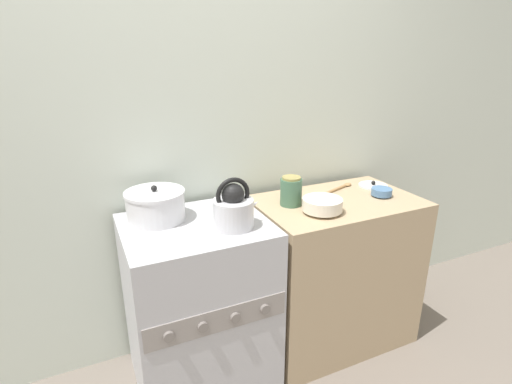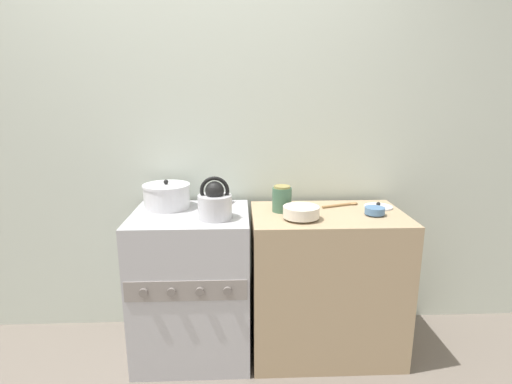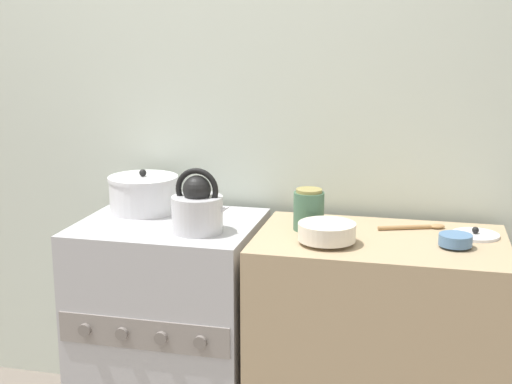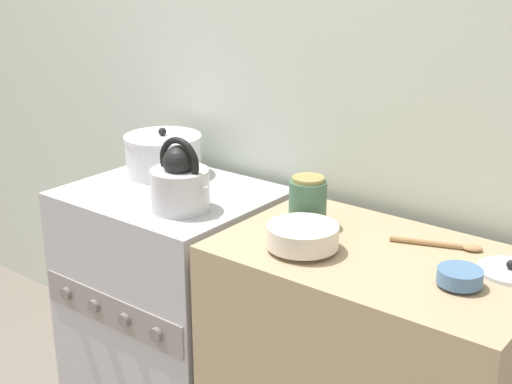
% 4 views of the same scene
% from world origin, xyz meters
% --- Properties ---
extents(wall_back, '(7.00, 0.06, 2.50)m').
position_xyz_m(wall_back, '(0.00, 0.62, 1.25)').
color(wall_back, silver).
rests_on(wall_back, ground_plane).
extents(stove, '(0.65, 0.58, 0.86)m').
position_xyz_m(stove, '(0.00, 0.28, 0.43)').
color(stove, '#B2B2B7').
rests_on(stove, ground_plane).
extents(counter, '(0.86, 0.54, 0.85)m').
position_xyz_m(counter, '(0.77, 0.27, 0.42)').
color(counter, tan).
rests_on(counter, ground_plane).
extents(kettle, '(0.22, 0.18, 0.23)m').
position_xyz_m(kettle, '(0.15, 0.18, 0.94)').
color(kettle, silver).
rests_on(kettle, stove).
extents(cooking_pot, '(0.27, 0.27, 0.17)m').
position_xyz_m(cooking_pot, '(-0.15, 0.40, 0.93)').
color(cooking_pot, silver).
rests_on(cooking_pot, stove).
extents(enamel_bowl, '(0.19, 0.19, 0.07)m').
position_xyz_m(enamel_bowl, '(0.60, 0.17, 0.89)').
color(enamel_bowl, beige).
rests_on(enamel_bowl, counter).
extents(small_ceramic_bowl, '(0.11, 0.11, 0.04)m').
position_xyz_m(small_ceramic_bowl, '(1.02, 0.22, 0.88)').
color(small_ceramic_bowl, '#4C729E').
rests_on(small_ceramic_bowl, counter).
extents(storage_jar, '(0.11, 0.11, 0.15)m').
position_xyz_m(storage_jar, '(0.52, 0.32, 0.92)').
color(storage_jar, '#3F664C').
rests_on(storage_jar, counter).
extents(loose_pot_lid, '(0.16, 0.16, 0.03)m').
position_xyz_m(loose_pot_lid, '(1.09, 0.37, 0.86)').
color(loose_pot_lid, silver).
rests_on(loose_pot_lid, counter).
extents(wooden_spoon, '(0.24, 0.11, 0.02)m').
position_xyz_m(wooden_spoon, '(0.89, 0.42, 0.86)').
color(wooden_spoon, '#A37A4C').
rests_on(wooden_spoon, counter).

